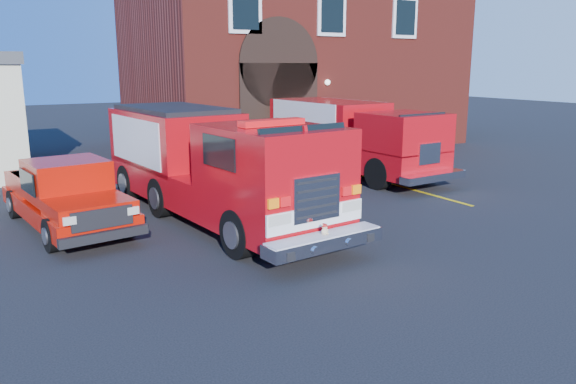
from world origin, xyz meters
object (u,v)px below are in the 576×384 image
fire_engine (212,164)px  secondary_truck (350,135)px  fire_station (291,58)px  pickup_truck (66,195)px

fire_engine → secondary_truck: fire_engine is taller
fire_station → fire_engine: bearing=-128.1°
fire_engine → pickup_truck: bearing=163.5°
pickup_truck → fire_station: bearing=40.4°
fire_station → secondary_truck: fire_station is taller
pickup_truck → secondary_truck: 10.55m
fire_engine → pickup_truck: size_ratio=1.70×
fire_station → fire_engine: 15.45m
fire_station → pickup_truck: size_ratio=2.78×
fire_engine → fire_station: bearing=51.9°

